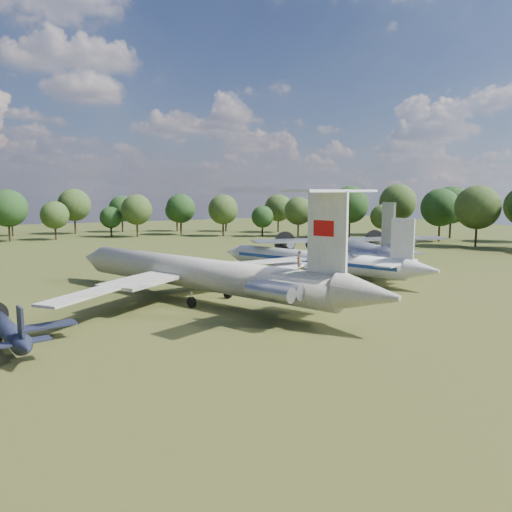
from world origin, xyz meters
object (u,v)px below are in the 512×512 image
tu104_jet (314,264)px  person_on_il62 (299,260)px  small_prop_west (9,335)px  il62_airliner (198,279)px  an12_transport (353,254)px

tu104_jet → person_on_il62: 25.27m
small_prop_west → person_on_il62: (25.62, -3.48, 4.90)m
il62_airliner → person_on_il62: (5.48, -12.96, 3.48)m
il62_airliner → person_on_il62: person_on_il62 is taller
an12_transport → person_on_il62: person_on_il62 is taller
tu104_jet → person_on_il62: bearing=-151.1°
tu104_jet → an12_transport: 11.12m
an12_transport → small_prop_west: an12_transport is taller
an12_transport → person_on_il62: (-25.81, -23.55, 3.58)m
small_prop_west → tu104_jet: bearing=12.5°
il62_airliner → tu104_jet: (20.90, 6.64, -0.57)m
il62_airliner → small_prop_west: il62_airliner is taller
tu104_jet → small_prop_west: tu104_jet is taller
il62_airliner → small_prop_west: bearing=-177.7°
small_prop_west → person_on_il62: person_on_il62 is taller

